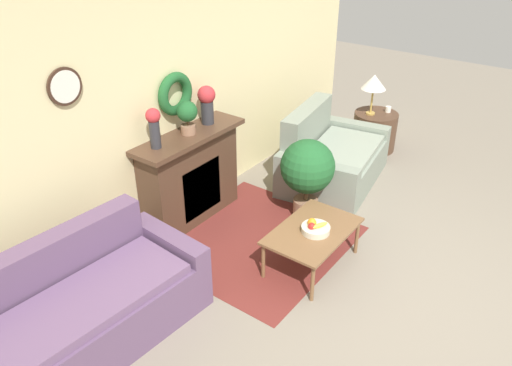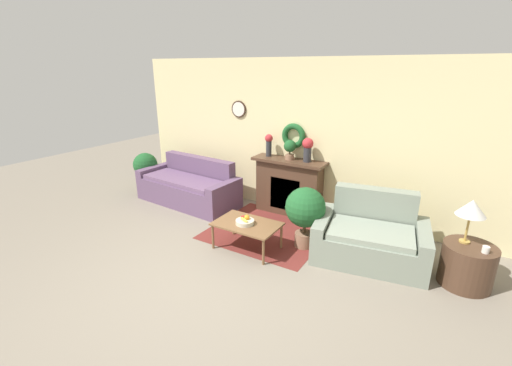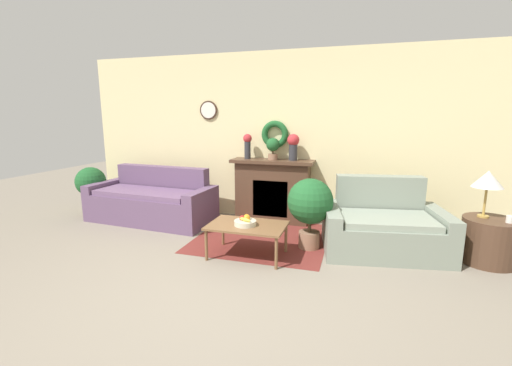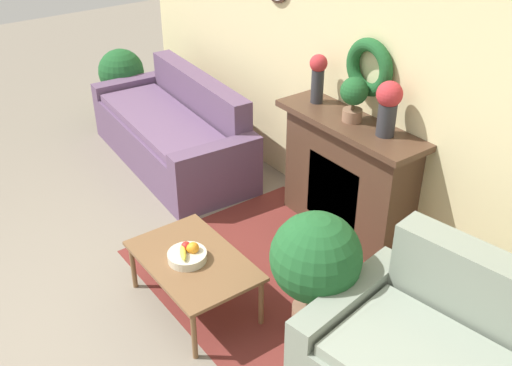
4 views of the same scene
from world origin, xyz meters
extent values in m
cube|color=maroon|center=(0.01, 1.74, 0.00)|extent=(1.80, 1.70, 0.01)
cube|color=beige|center=(0.00, 2.77, 1.35)|extent=(6.80, 0.06, 2.70)
torus|color=#1E5628|center=(-0.04, 2.68, 1.40)|extent=(0.44, 0.10, 0.44)
cube|color=#4C3323|center=(-0.04, 2.57, 0.48)|extent=(1.17, 0.34, 0.96)
cube|color=black|center=(-0.04, 2.41, 0.41)|extent=(0.56, 0.02, 0.58)
cube|color=orange|center=(-0.04, 2.40, 0.34)|extent=(0.45, 0.01, 0.32)
cube|color=#4C3323|center=(-0.04, 2.53, 0.99)|extent=(1.31, 0.41, 0.05)
cube|color=#604766|center=(-1.95, 1.90, 0.22)|extent=(1.75, 0.78, 0.45)
cube|color=#604766|center=(-1.92, 2.32, 0.43)|extent=(1.72, 0.30, 0.86)
cube|color=#604766|center=(-2.88, 2.05, 0.29)|extent=(0.23, 0.87, 0.59)
cube|color=#604766|center=(-1.00, 1.93, 0.29)|extent=(0.23, 0.87, 0.59)
cube|color=#6A4E70|center=(-1.95, 1.90, 0.49)|extent=(1.68, 0.72, 0.08)
cube|color=gray|center=(1.55, 2.09, 0.45)|extent=(1.15, 0.40, 0.91)
cube|color=gray|center=(0.97, 1.61, 0.28)|extent=(0.33, 1.00, 0.55)
cube|color=brown|center=(0.01, 1.08, 0.39)|extent=(0.93, 0.60, 0.03)
cylinder|color=brown|center=(-0.41, 0.81, 0.19)|extent=(0.04, 0.04, 0.38)
cylinder|color=brown|center=(0.44, 0.81, 0.19)|extent=(0.04, 0.04, 0.38)
cylinder|color=brown|center=(-0.41, 1.34, 0.19)|extent=(0.04, 0.04, 0.38)
cylinder|color=brown|center=(0.44, 1.34, 0.19)|extent=(0.04, 0.04, 0.38)
cylinder|color=beige|center=(0.00, 1.04, 0.43)|extent=(0.27, 0.27, 0.06)
sphere|color=#B2231E|center=(-0.04, 1.06, 0.48)|extent=(0.07, 0.07, 0.07)
sphere|color=orange|center=(0.01, 1.09, 0.49)|extent=(0.08, 0.08, 0.08)
sphere|color=orange|center=(0.00, 1.08, 0.48)|extent=(0.07, 0.07, 0.07)
ellipsoid|color=yellow|center=(0.01, 1.01, 0.49)|extent=(0.17, 0.11, 0.04)
cylinder|color=#2D2D33|center=(-0.47, 2.57, 1.15)|extent=(0.10, 0.10, 0.27)
sphere|color=#B72D33|center=(-0.47, 2.57, 1.34)|extent=(0.14, 0.14, 0.14)
cylinder|color=#2D2D33|center=(0.28, 2.57, 1.14)|extent=(0.13, 0.13, 0.25)
sphere|color=#B72D33|center=(0.28, 2.57, 1.33)|extent=(0.19, 0.19, 0.19)
cylinder|color=#8E664C|center=(-0.04, 2.55, 1.06)|extent=(0.15, 0.15, 0.09)
cylinder|color=#4C3823|center=(-0.04, 2.55, 1.13)|extent=(0.02, 0.02, 0.06)
sphere|color=#1E5628|center=(-0.04, 2.55, 1.25)|extent=(0.21, 0.21, 0.21)
cylinder|color=#8E664C|center=(-3.18, 2.08, 0.11)|extent=(0.22, 0.22, 0.22)
cylinder|color=#4C3823|center=(-3.18, 2.08, 0.29)|extent=(0.04, 0.04, 0.14)
sphere|color=#1E5628|center=(-3.18, 2.08, 0.57)|extent=(0.51, 0.51, 0.51)
cylinder|color=#8E664C|center=(0.70, 1.57, 0.11)|extent=(0.27, 0.27, 0.22)
cylinder|color=#4C3823|center=(0.70, 1.57, 0.30)|extent=(0.04, 0.04, 0.16)
sphere|color=#1E5628|center=(0.70, 1.57, 0.63)|extent=(0.58, 0.58, 0.58)
camera|label=1|loc=(-3.37, -0.76, 3.07)|focal=35.00mm
camera|label=2|loc=(2.44, -2.69, 2.54)|focal=24.00mm
camera|label=3|loc=(1.26, -2.69, 1.69)|focal=24.00mm
camera|label=4|loc=(2.87, -0.48, 2.93)|focal=42.00mm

